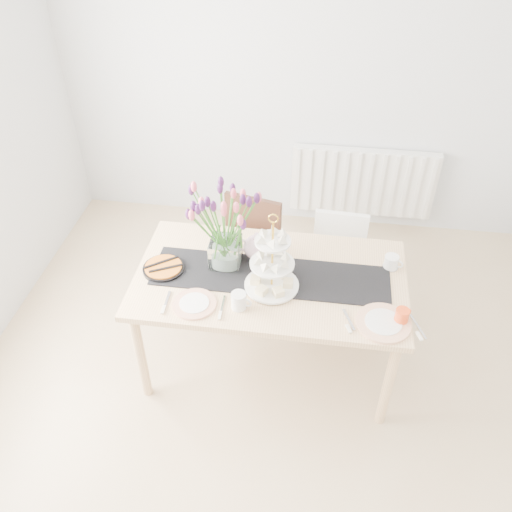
# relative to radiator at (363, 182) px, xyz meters

# --- Properties ---
(room_shell) EXTENTS (4.50, 4.50, 4.50)m
(room_shell) POSITION_rel_radiator_xyz_m (-0.50, -2.19, 0.85)
(room_shell) COLOR tan
(room_shell) RESTS_ON ground
(radiator) EXTENTS (1.20, 0.08, 0.60)m
(radiator) POSITION_rel_radiator_xyz_m (0.00, 0.00, 0.00)
(radiator) COLOR white
(radiator) RESTS_ON room_shell
(dining_table) EXTENTS (1.60, 0.90, 0.75)m
(dining_table) POSITION_rel_radiator_xyz_m (-0.59, -1.63, 0.22)
(dining_table) COLOR tan
(dining_table) RESTS_ON ground
(chair_brown) EXTENTS (0.50, 0.50, 0.83)m
(chair_brown) POSITION_rel_radiator_xyz_m (-0.82, -1.05, 0.03)
(chair_brown) COLOR #331C12
(chair_brown) RESTS_ON ground
(chair_white) EXTENTS (0.42, 0.42, 0.75)m
(chair_white) POSITION_rel_radiator_xyz_m (-0.18, -1.01, -0.02)
(chair_white) COLOR white
(chair_white) RESTS_ON ground
(table_runner) EXTENTS (1.40, 0.35, 0.01)m
(table_runner) POSITION_rel_radiator_xyz_m (-0.59, -1.63, 0.30)
(table_runner) COLOR black
(table_runner) RESTS_ON dining_table
(tulip_vase) EXTENTS (0.66, 0.66, 0.56)m
(tulip_vase) POSITION_rel_radiator_xyz_m (-0.87, -1.55, 0.66)
(tulip_vase) COLOR silver
(tulip_vase) RESTS_ON dining_table
(cake_stand) EXTENTS (0.31, 0.31, 0.46)m
(cake_stand) POSITION_rel_radiator_xyz_m (-0.57, -1.72, 0.43)
(cake_stand) COLOR gold
(cake_stand) RESTS_ON dining_table
(teapot) EXTENTS (0.28, 0.23, 0.17)m
(teapot) POSITION_rel_radiator_xyz_m (-0.70, -1.47, 0.38)
(teapot) COLOR white
(teapot) RESTS_ON dining_table
(cream_jug) EXTENTS (0.11, 0.11, 0.09)m
(cream_jug) POSITION_rel_radiator_xyz_m (0.11, -1.45, 0.34)
(cream_jug) COLOR white
(cream_jug) RESTS_ON dining_table
(tart_tin) EXTENTS (0.25, 0.25, 0.03)m
(tart_tin) POSITION_rel_radiator_xyz_m (-1.23, -1.66, 0.31)
(tart_tin) COLOR black
(tart_tin) RESTS_ON dining_table
(mug_white) EXTENTS (0.10, 0.10, 0.10)m
(mug_white) POSITION_rel_radiator_xyz_m (-0.73, -1.91, 0.35)
(mug_white) COLOR silver
(mug_white) RESTS_ON dining_table
(mug_orange) EXTENTS (0.11, 0.11, 0.09)m
(mug_orange) POSITION_rel_radiator_xyz_m (0.15, -1.89, 0.34)
(mug_orange) COLOR #FA4C1B
(mug_orange) RESTS_ON dining_table
(plate_left) EXTENTS (0.26, 0.26, 0.01)m
(plate_left) POSITION_rel_radiator_xyz_m (-0.98, -1.92, 0.31)
(plate_left) COLOR silver
(plate_left) RESTS_ON dining_table
(plate_right) EXTENTS (0.39, 0.39, 0.02)m
(plate_right) POSITION_rel_radiator_xyz_m (0.05, -1.92, 0.31)
(plate_right) COLOR white
(plate_right) RESTS_ON dining_table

